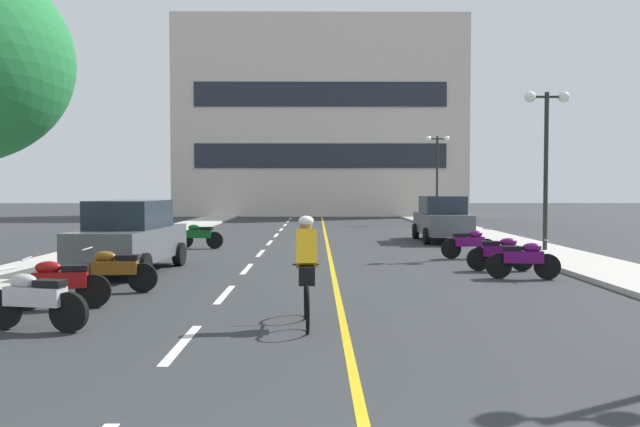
# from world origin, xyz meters

# --- Properties ---
(ground_plane) EXTENTS (140.00, 140.00, 0.00)m
(ground_plane) POSITION_xyz_m (0.00, 21.00, 0.00)
(ground_plane) COLOR #2D3033
(curb_left) EXTENTS (2.40, 72.00, 0.12)m
(curb_left) POSITION_xyz_m (-7.20, 24.00, 0.06)
(curb_left) COLOR #B7B2A8
(curb_left) RESTS_ON ground
(curb_right) EXTENTS (2.40, 72.00, 0.12)m
(curb_right) POSITION_xyz_m (7.20, 24.00, 0.06)
(curb_right) COLOR #B7B2A8
(curb_right) RESTS_ON ground
(lane_dash_1) EXTENTS (0.14, 2.20, 0.01)m
(lane_dash_1) POSITION_xyz_m (-2.00, 6.00, 0.00)
(lane_dash_1) COLOR silver
(lane_dash_1) RESTS_ON ground
(lane_dash_2) EXTENTS (0.14, 2.20, 0.01)m
(lane_dash_2) POSITION_xyz_m (-2.00, 10.00, 0.00)
(lane_dash_2) COLOR silver
(lane_dash_2) RESTS_ON ground
(lane_dash_3) EXTENTS (0.14, 2.20, 0.01)m
(lane_dash_3) POSITION_xyz_m (-2.00, 14.00, 0.00)
(lane_dash_3) COLOR silver
(lane_dash_3) RESTS_ON ground
(lane_dash_4) EXTENTS (0.14, 2.20, 0.01)m
(lane_dash_4) POSITION_xyz_m (-2.00, 18.00, 0.00)
(lane_dash_4) COLOR silver
(lane_dash_4) RESTS_ON ground
(lane_dash_5) EXTENTS (0.14, 2.20, 0.01)m
(lane_dash_5) POSITION_xyz_m (-2.00, 22.00, 0.00)
(lane_dash_5) COLOR silver
(lane_dash_5) RESTS_ON ground
(lane_dash_6) EXTENTS (0.14, 2.20, 0.01)m
(lane_dash_6) POSITION_xyz_m (-2.00, 26.00, 0.00)
(lane_dash_6) COLOR silver
(lane_dash_6) RESTS_ON ground
(lane_dash_7) EXTENTS (0.14, 2.20, 0.01)m
(lane_dash_7) POSITION_xyz_m (-2.00, 30.00, 0.00)
(lane_dash_7) COLOR silver
(lane_dash_7) RESTS_ON ground
(lane_dash_8) EXTENTS (0.14, 2.20, 0.01)m
(lane_dash_8) POSITION_xyz_m (-2.00, 34.00, 0.00)
(lane_dash_8) COLOR silver
(lane_dash_8) RESTS_ON ground
(lane_dash_9) EXTENTS (0.14, 2.20, 0.01)m
(lane_dash_9) POSITION_xyz_m (-2.00, 38.00, 0.00)
(lane_dash_9) COLOR silver
(lane_dash_9) RESTS_ON ground
(lane_dash_10) EXTENTS (0.14, 2.20, 0.01)m
(lane_dash_10) POSITION_xyz_m (-2.00, 42.00, 0.00)
(lane_dash_10) COLOR silver
(lane_dash_10) RESTS_ON ground
(lane_dash_11) EXTENTS (0.14, 2.20, 0.01)m
(lane_dash_11) POSITION_xyz_m (-2.00, 46.00, 0.00)
(lane_dash_11) COLOR silver
(lane_dash_11) RESTS_ON ground
(centre_line_yellow) EXTENTS (0.12, 66.00, 0.01)m
(centre_line_yellow) POSITION_xyz_m (0.25, 24.00, 0.00)
(centre_line_yellow) COLOR gold
(centre_line_yellow) RESTS_ON ground
(office_building) EXTENTS (22.70, 6.37, 15.43)m
(office_building) POSITION_xyz_m (0.14, 48.12, 7.71)
(office_building) COLOR beige
(office_building) RESTS_ON ground
(street_lamp_mid) EXTENTS (1.46, 0.36, 5.15)m
(street_lamp_mid) POSITION_xyz_m (7.31, 17.89, 3.89)
(street_lamp_mid) COLOR black
(street_lamp_mid) RESTS_ON curb_right
(street_lamp_far) EXTENTS (1.46, 0.36, 5.18)m
(street_lamp_far) POSITION_xyz_m (7.12, 35.22, 3.90)
(street_lamp_far) COLOR black
(street_lamp_far) RESTS_ON curb_right
(parked_car_near) EXTENTS (2.17, 4.32, 1.82)m
(parked_car_near) POSITION_xyz_m (-4.89, 13.36, 0.92)
(parked_car_near) COLOR black
(parked_car_near) RESTS_ON ground
(parked_car_mid) EXTENTS (1.95, 4.21, 1.82)m
(parked_car_mid) POSITION_xyz_m (4.90, 22.64, 0.92)
(parked_car_mid) COLOR black
(parked_car_mid) RESTS_ON ground
(motorcycle_1) EXTENTS (1.68, 0.64, 0.92)m
(motorcycle_1) POSITION_xyz_m (-4.35, 6.80, 0.47)
(motorcycle_1) COLOR black
(motorcycle_1) RESTS_ON ground
(motorcycle_2) EXTENTS (1.69, 0.62, 0.92)m
(motorcycle_2) POSITION_xyz_m (-4.67, 8.47, 0.47)
(motorcycle_2) COLOR black
(motorcycle_2) RESTS_ON ground
(motorcycle_3) EXTENTS (1.70, 0.60, 0.92)m
(motorcycle_3) POSITION_xyz_m (-4.27, 10.22, 0.47)
(motorcycle_3) COLOR black
(motorcycle_3) RESTS_ON ground
(motorcycle_4) EXTENTS (1.70, 0.60, 0.92)m
(motorcycle_4) POSITION_xyz_m (4.68, 12.09, 0.47)
(motorcycle_4) COLOR black
(motorcycle_4) RESTS_ON ground
(motorcycle_5) EXTENTS (1.70, 0.60, 0.92)m
(motorcycle_5) POSITION_xyz_m (4.57, 13.53, 0.47)
(motorcycle_5) COLOR black
(motorcycle_5) RESTS_ON ground
(motorcycle_6) EXTENTS (1.70, 0.60, 0.92)m
(motorcycle_6) POSITION_xyz_m (4.47, 16.40, 0.47)
(motorcycle_6) COLOR black
(motorcycle_6) RESTS_ON ground
(motorcycle_7) EXTENTS (1.70, 0.60, 0.92)m
(motorcycle_7) POSITION_xyz_m (-4.31, 19.65, 0.47)
(motorcycle_7) COLOR black
(motorcycle_7) RESTS_ON ground
(cyclist_rider) EXTENTS (0.42, 1.77, 1.71)m
(cyclist_rider) POSITION_xyz_m (-0.32, 7.18, 0.89)
(cyclist_rider) COLOR black
(cyclist_rider) RESTS_ON ground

